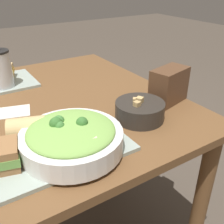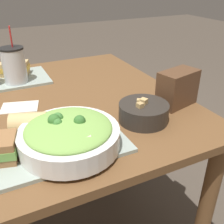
# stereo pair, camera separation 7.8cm
# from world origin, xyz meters

# --- Properties ---
(dining_table) EXTENTS (1.26, 1.04, 0.74)m
(dining_table) POSITION_xyz_m (0.00, 0.00, 0.65)
(dining_table) COLOR brown
(dining_table) RESTS_ON ground_plane
(tray_near) EXTENTS (0.44, 0.25, 0.01)m
(tray_near) POSITION_xyz_m (0.04, -0.31, 0.75)
(tray_near) COLOR #99A89E
(tray_near) RESTS_ON dining_table
(salad_bowl) EXTENTS (0.28, 0.28, 0.10)m
(salad_bowl) POSITION_xyz_m (0.09, -0.34, 0.79)
(salad_bowl) COLOR white
(salad_bowl) RESTS_ON tray_near
(soup_bowl) EXTENTS (0.17, 0.17, 0.08)m
(soup_bowl) POSITION_xyz_m (0.37, -0.29, 0.78)
(soup_bowl) COLOR #2D2823
(soup_bowl) RESTS_ON dining_table
(baguette_near) EXTENTS (0.12, 0.10, 0.07)m
(baguette_near) POSITION_xyz_m (0.01, -0.23, 0.79)
(baguette_near) COLOR tan
(baguette_near) RESTS_ON tray_near
(sandwich_far) EXTENTS (0.15, 0.13, 0.06)m
(sandwich_far) POSITION_xyz_m (0.04, 0.35, 0.79)
(sandwich_far) COLOR tan
(sandwich_far) RESTS_ON tray_far
(drink_cup_red) EXTENTS (0.10, 0.10, 0.25)m
(drink_cup_red) POSITION_xyz_m (0.03, 0.24, 0.83)
(drink_cup_red) COLOR silver
(drink_cup_red) RESTS_ON tray_far
(chip_bag) EXTENTS (0.17, 0.12, 0.13)m
(chip_bag) POSITION_xyz_m (0.55, -0.23, 0.81)
(chip_bag) COLOR brown
(chip_bag) RESTS_ON dining_table
(napkin_folded) EXTENTS (0.15, 0.13, 0.00)m
(napkin_folded) POSITION_xyz_m (-0.00, -0.00, 0.74)
(napkin_folded) COLOR silver
(napkin_folded) RESTS_ON dining_table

